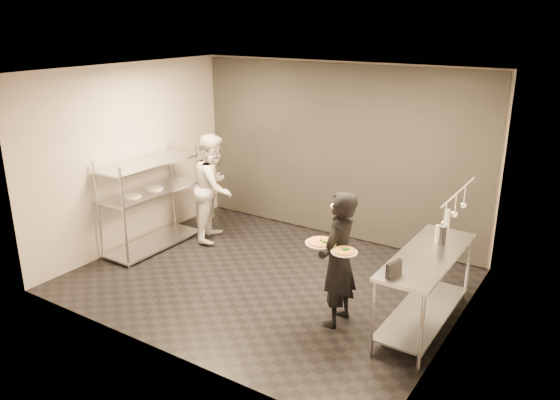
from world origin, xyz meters
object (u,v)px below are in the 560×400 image
Objects in this scene: prep_counter at (426,278)px; bottle_dark at (443,235)px; salad_plate at (344,205)px; pizza_plate_far at (344,251)px; bottle_clear at (438,234)px; chef at (214,187)px; pos_monitor at (394,269)px; waiter at (339,260)px; pizza_plate_near at (321,242)px; bottle_green at (447,220)px; pass_rack at (150,200)px.

bottle_dark reaches higher than prep_counter.
pizza_plate_far is at bearing -62.09° from salad_plate.
bottle_dark is at bearing 81.75° from prep_counter.
salad_plate is 1.41× the size of bottle_clear.
chef is 5.99× the size of pizza_plate_far.
pizza_plate_far is 0.58m from pos_monitor.
prep_counter is 1.01m from waiter.
chef reaches higher than prep_counter.
pizza_plate_near is (2.71, -1.43, 0.19)m from chef.
bottle_dark is at bearing -77.88° from bottle_green.
waiter is 5.28× the size of salad_plate.
prep_counter is 3.82m from chef.
prep_counter is 0.55m from bottle_clear.
pizza_plate_near is at bearing -97.54° from salad_plate.
pos_monitor reaches higher than prep_counter.
pos_monitor is at bearing -99.06° from bottle_dark.
prep_counter is at bearing 95.87° from pos_monitor.
waiter reaches higher than pizza_plate_near.
bottle_clear is (0.86, 0.83, 0.22)m from waiter.
pizza_plate_near is (-0.14, -0.18, 0.25)m from waiter.
prep_counter is at bearing -87.56° from bottle_clear.
pass_rack is 7.39× the size of bottle_clear.
waiter is 7.33× the size of pos_monitor.
prep_counter is 8.17× the size of pos_monitor.
pass_rack reaches higher than salad_plate.
chef is 7.94× the size of bottle_clear.
pos_monitor is (0.76, -0.26, 0.19)m from waiter.
chef is at bearing 53.06° from pass_rack.
bottle_green reaches higher than prep_counter.
waiter is 1.53m from bottle_green.
bottle_green is 1.28× the size of bottle_clear.
pass_rack is 5.23× the size of salad_plate.
bottle_green is at bearing 145.62° from waiter.
pizza_plate_near is at bearing -134.90° from bottle_clear.
pass_rack is at bearing 169.23° from pizza_plate_near.
pass_rack is at bearing -98.30° from waiter.
bottle_clear is at bearing 31.20° from salad_plate.
waiter is 0.82m from pos_monitor.
pizza_plate_far is (3.63, -0.69, 0.28)m from pass_rack.
bottle_clear is at bearing 133.07° from waiter.
bottle_dark reaches higher than bottle_clear.
bottle_green reaches higher than pos_monitor.
pizza_plate_near is at bearing -140.27° from chef.
waiter is 0.33m from pizza_plate_near.
waiter is 0.63m from salad_plate.
chef is 3.38m from pizza_plate_far.
bottle_dark is at bearing -7.86° from bottle_clear.
chef is 4.93× the size of pizza_plate_near.
bottle_green is at bearing -112.44° from chef.
pizza_plate_near reaches higher than pos_monitor.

